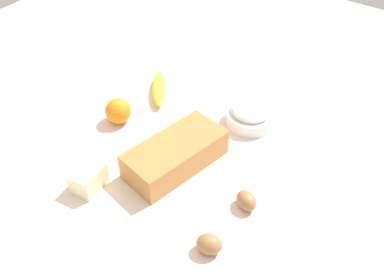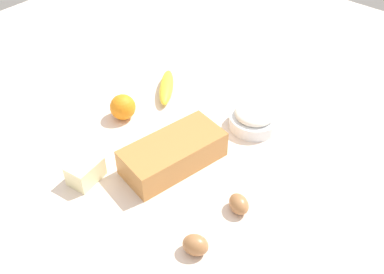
% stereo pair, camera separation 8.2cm
% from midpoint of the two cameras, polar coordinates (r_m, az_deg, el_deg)
% --- Properties ---
extents(ground_plane, '(2.40, 2.40, 0.02)m').
position_cam_midpoint_polar(ground_plane, '(1.26, 1.86, -1.75)').
color(ground_plane, beige).
extents(loaf_pan, '(0.30, 0.18, 0.08)m').
position_cam_midpoint_polar(loaf_pan, '(1.18, -0.48, -2.15)').
color(loaf_pan, '#B77A3D').
rests_on(loaf_pan, ground_plane).
extents(flour_bowl, '(0.15, 0.15, 0.07)m').
position_cam_midpoint_polar(flour_bowl, '(1.32, 9.85, 2.43)').
color(flour_bowl, white).
rests_on(flour_bowl, ground_plane).
extents(banana, '(0.18, 0.15, 0.04)m').
position_cam_midpoint_polar(banana, '(1.45, -1.73, 6.48)').
color(banana, yellow).
rests_on(banana, ground_plane).
extents(orange_fruit, '(0.08, 0.08, 0.08)m').
position_cam_midpoint_polar(orange_fruit, '(1.34, -7.28, 3.84)').
color(orange_fruit, orange).
rests_on(orange_fruit, ground_plane).
extents(butter_block, '(0.10, 0.08, 0.06)m').
position_cam_midpoint_polar(butter_block, '(1.17, -11.76, -4.46)').
color(butter_block, '#F4EDB2').
rests_on(butter_block, ground_plane).
extents(egg_near_butter, '(0.07, 0.07, 0.05)m').
position_cam_midpoint_polar(egg_near_butter, '(1.09, 8.27, -8.69)').
color(egg_near_butter, '#A36E42').
rests_on(egg_near_butter, ground_plane).
extents(egg_beside_bowl, '(0.07, 0.07, 0.05)m').
position_cam_midpoint_polar(egg_beside_bowl, '(1.01, 2.85, -13.93)').
color(egg_beside_bowl, '#A06C41').
rests_on(egg_beside_bowl, ground_plane).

